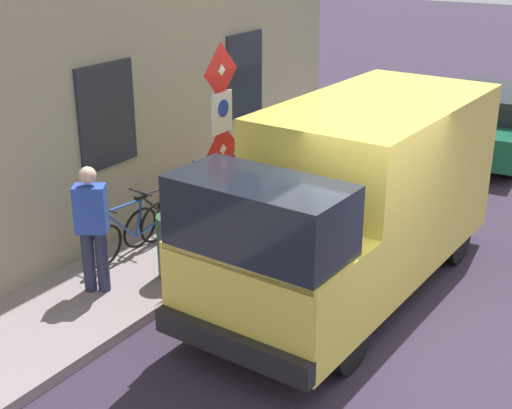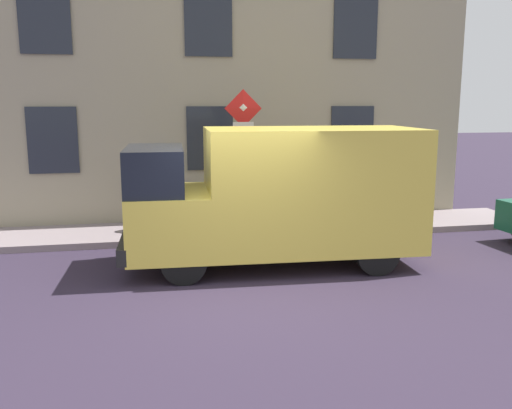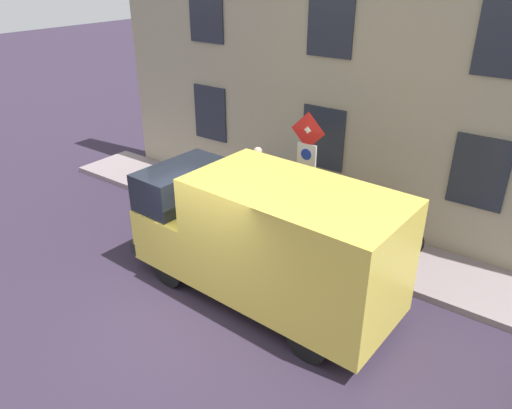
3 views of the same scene
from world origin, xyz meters
TOP-DOWN VIEW (x-y plane):
  - ground_plane at (0.00, 0.00)m, footprint 80.00×80.00m
  - sidewalk_slab at (3.79, 0.00)m, footprint 1.86×14.96m
  - building_facade at (5.06, 0.00)m, footprint 0.75×12.96m
  - sign_post_stacked at (3.06, -0.52)m, footprint 0.15×0.56m
  - delivery_van at (1.15, -0.85)m, footprint 2.22×5.41m
  - bicycle_purple at (4.17, -2.07)m, footprint 0.48×1.72m
  - bicycle_red at (4.17, -1.30)m, footprint 0.46×1.72m
  - bicycle_black at (4.17, -0.53)m, footprint 0.46×1.72m
  - bicycle_blue at (4.17, 0.24)m, footprint 0.46×1.71m
  - pedestrian at (3.82, 1.29)m, footprint 0.48×0.44m
  - litter_bin at (3.21, 0.44)m, footprint 0.44×0.44m

SIDE VIEW (x-z plane):
  - ground_plane at x=0.00m, z-range 0.00..0.00m
  - sidewalk_slab at x=3.79m, z-range 0.00..0.14m
  - bicycle_purple at x=4.17m, z-range 0.07..0.96m
  - bicycle_red at x=4.17m, z-range 0.07..0.95m
  - bicycle_black at x=4.17m, z-range 0.07..0.96m
  - bicycle_blue at x=4.17m, z-range 0.07..0.96m
  - litter_bin at x=3.21m, z-range 0.14..1.04m
  - pedestrian at x=3.82m, z-range 0.21..1.93m
  - delivery_van at x=1.15m, z-range 0.08..2.58m
  - sign_post_stacked at x=3.06m, z-range 0.55..3.51m
  - building_facade at x=5.06m, z-range 0.00..6.59m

